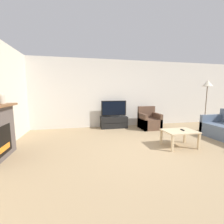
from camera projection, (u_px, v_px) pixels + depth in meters
ground_plane at (154, 153)px, 3.49m from camera, size 24.00×24.00×0.00m
wall_back at (121, 94)px, 6.18m from camera, size 12.00×0.06×2.70m
mantel_vase_right at (2, 99)px, 3.36m from camera, size 0.12×0.12×0.23m
tv_stand at (114, 122)px, 5.97m from camera, size 1.05×0.46×0.45m
tv at (114, 109)px, 5.90m from camera, size 1.00×0.18×0.63m
armchair at (149, 121)px, 5.84m from camera, size 0.70×0.76×0.85m
coffee_table at (180, 133)px, 3.87m from camera, size 0.82×0.59×0.43m
remote at (182, 130)px, 3.89m from camera, size 0.07×0.15×0.02m
floor_lamp at (207, 86)px, 5.32m from camera, size 0.36×0.36×1.84m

